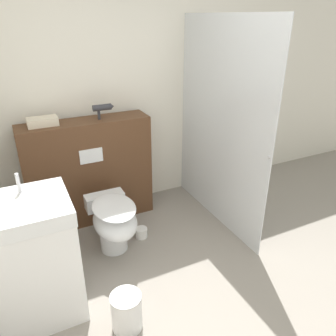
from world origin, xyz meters
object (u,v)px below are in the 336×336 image
Objects in this scene: toilet at (114,222)px; waste_bin at (127,312)px; sink_vanity at (34,259)px; hair_drier at (103,108)px.

waste_bin is (-0.18, -0.82, -0.18)m from toilet.
waste_bin is at bearing -40.22° from sink_vanity.
hair_drier reaches higher than toilet.
sink_vanity is at bearing -149.73° from toilet.
sink_vanity is (-0.68, -0.40, 0.14)m from toilet.
sink_vanity reaches higher than waste_bin.
waste_bin is (0.50, -0.43, -0.32)m from sink_vanity.
toilet reaches higher than waste_bin.
sink_vanity is 1.52m from hair_drier.
hair_drier is (0.84, 1.04, 0.73)m from sink_vanity.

